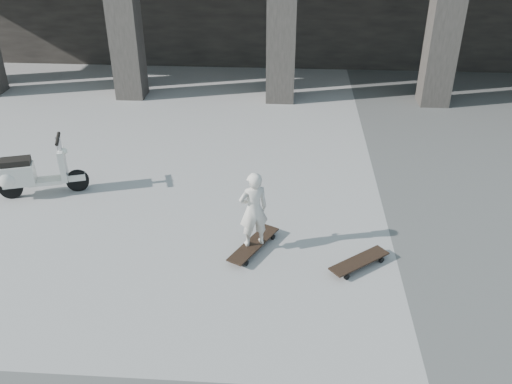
# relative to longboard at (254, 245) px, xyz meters

# --- Properties ---
(longboard) EXTENTS (0.69, 1.03, 0.10)m
(longboard) POSITION_rel_longboard_xyz_m (0.00, 0.00, 0.00)
(longboard) COLOR black
(longboard) RESTS_ON ground
(skateboard_spare) EXTENTS (0.86, 0.75, 0.11)m
(skateboard_spare) POSITION_rel_longboard_xyz_m (1.44, -0.30, 0.00)
(skateboard_spare) COLOR black
(skateboard_spare) RESTS_ON ground
(child) EXTENTS (0.48, 0.41, 1.12)m
(child) POSITION_rel_longboard_xyz_m (-0.00, 0.00, 0.58)
(child) COLOR beige
(child) RESTS_ON longboard
(scooter) EXTENTS (1.38, 0.68, 0.99)m
(scooter) POSITION_rel_longboard_xyz_m (-3.79, 1.27, 0.31)
(scooter) COLOR black
(scooter) RESTS_ON ground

